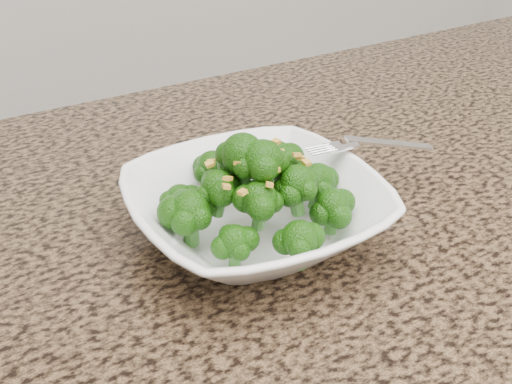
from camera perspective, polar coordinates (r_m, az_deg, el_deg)
granite_counter at (r=0.64m, az=17.13°, el=-5.84°), size 1.64×1.04×0.03m
bowl at (r=0.61m, az=0.00°, el=-1.70°), size 0.25×0.25×0.06m
broccoli_pile at (r=0.58m, az=0.00°, el=3.58°), size 0.21×0.21×0.07m
garlic_topping at (r=0.56m, az=0.00°, el=6.94°), size 0.12×0.12×0.01m
fork at (r=0.66m, az=8.52°, el=4.08°), size 0.17×0.07×0.01m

